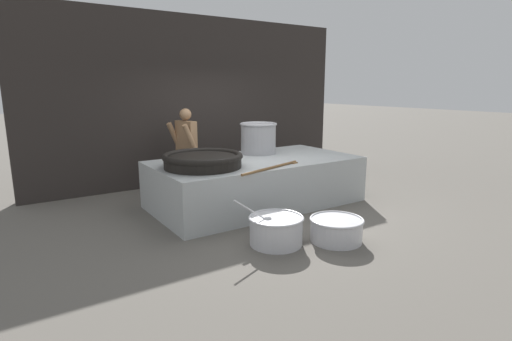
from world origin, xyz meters
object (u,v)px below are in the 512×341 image
at_px(stock_pot, 258,138).
at_px(cook, 186,147).
at_px(prep_bowl_vegetables, 276,229).
at_px(giant_wok_near, 203,160).
at_px(prep_bowl_meat, 336,229).

bearing_deg(stock_pot, cook, 137.43).
bearing_deg(prep_bowl_vegetables, stock_pot, 61.56).
distance_m(giant_wok_near, prep_bowl_vegetables, 1.75).
bearing_deg(prep_bowl_vegetables, prep_bowl_meat, -26.06).
bearing_deg(prep_bowl_vegetables, giant_wok_near, 99.92).
relative_size(giant_wok_near, prep_bowl_vegetables, 1.34).
distance_m(cook, prep_bowl_vegetables, 3.23).
relative_size(stock_pot, prep_bowl_meat, 0.96).
height_order(giant_wok_near, prep_bowl_vegetables, giant_wok_near).
bearing_deg(cook, prep_bowl_meat, 85.97).
height_order(stock_pot, prep_bowl_meat, stock_pot).
relative_size(cook, prep_bowl_meat, 2.25).
relative_size(giant_wok_near, cook, 0.77).
bearing_deg(stock_pot, giant_wok_near, -157.23).
height_order(giant_wok_near, cook, cook).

